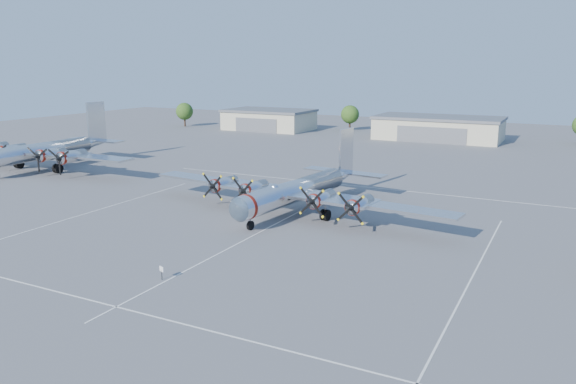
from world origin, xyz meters
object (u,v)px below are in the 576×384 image
at_px(tree_far_west, 184,111).
at_px(main_bomber_b29, 299,211).
at_px(tree_west, 350,114).
at_px(info_placard, 162,270).
at_px(hangar_west, 269,119).
at_px(hangar_center, 438,128).
at_px(bomber_west, 47,169).

relative_size(tree_far_west, main_bomber_b29, 0.17).
bearing_deg(tree_west, info_placard, -77.02).
distance_m(hangar_west, tree_far_west, 25.36).
bearing_deg(hangar_center, bomber_west, -126.33).
xyz_separation_m(hangar_west, info_placard, (44.49, -98.26, -1.92)).
xyz_separation_m(hangar_center, info_placard, (-0.51, -98.26, -1.92)).
relative_size(tree_far_west, info_placard, 5.92).
height_order(tree_far_west, info_placard, tree_far_west).
bearing_deg(hangar_center, info_placard, -90.30).
bearing_deg(bomber_west, tree_west, 72.05).
xyz_separation_m(hangar_west, tree_far_west, (-25.00, -3.96, 1.51)).
distance_m(hangar_west, tree_west, 21.61).
bearing_deg(info_placard, tree_west, 124.66).
relative_size(hangar_center, bomber_west, 0.72).
relative_size(hangar_west, info_placard, 20.15).
height_order(hangar_west, info_placard, hangar_west).
distance_m(tree_west, main_bomber_b29, 85.39).
bearing_deg(info_placard, main_bomber_b29, 110.87).
height_order(hangar_west, tree_far_west, tree_far_west).
height_order(main_bomber_b29, bomber_west, bomber_west).
bearing_deg(tree_west, hangar_center, -17.82).
xyz_separation_m(tree_west, main_bomber_b29, (24.84, -81.59, -4.22)).
xyz_separation_m(hangar_west, bomber_west, (-4.99, -67.98, -2.71)).
bearing_deg(hangar_west, tree_far_west, -170.99).
xyz_separation_m(hangar_center, tree_west, (-25.00, 8.04, 1.51)).
bearing_deg(info_placard, tree_far_west, 148.07).
bearing_deg(info_placard, bomber_west, 170.22).
height_order(tree_far_west, bomber_west, tree_far_west).
bearing_deg(main_bomber_b29, tree_west, 113.87).
distance_m(tree_west, info_placard, 109.14).
relative_size(hangar_center, tree_far_west, 4.31).
xyz_separation_m(hangar_west, main_bomber_b29, (44.84, -73.55, -2.71)).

